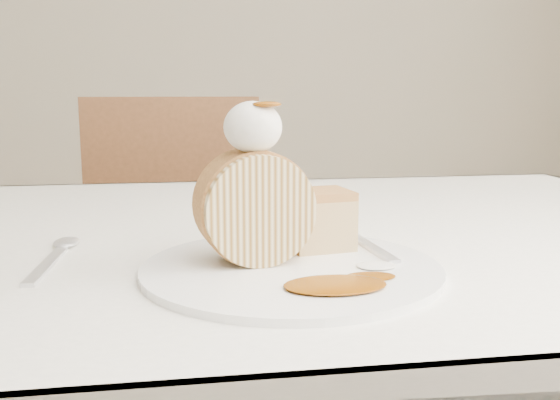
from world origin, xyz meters
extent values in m
cube|color=silver|center=(0.00, 3.00, 1.40)|extent=(5.00, 0.10, 2.80)
cube|color=white|center=(0.00, 0.20, 0.73)|extent=(1.40, 0.90, 0.04)
cube|color=white|center=(0.00, 0.65, 0.61)|extent=(1.40, 0.01, 0.28)
cylinder|color=brown|center=(0.62, 0.57, 0.35)|extent=(0.06, 0.06, 0.71)
cube|color=brown|center=(-0.14, 1.14, 0.44)|extent=(0.47, 0.47, 0.04)
cube|color=brown|center=(-0.12, 0.95, 0.69)|extent=(0.44, 0.08, 0.45)
cylinder|color=brown|center=(0.03, 1.35, 0.21)|extent=(0.04, 0.04, 0.42)
cylinder|color=brown|center=(-0.34, 1.31, 0.21)|extent=(0.04, 0.04, 0.42)
cylinder|color=brown|center=(0.06, 0.98, 0.21)|extent=(0.04, 0.04, 0.42)
cylinder|color=brown|center=(-0.31, 0.94, 0.21)|extent=(0.04, 0.04, 0.42)
cylinder|color=white|center=(0.01, -0.02, 0.75)|extent=(0.35, 0.35, 0.01)
cylinder|color=beige|center=(-0.03, 0.00, 0.81)|extent=(0.12, 0.08, 0.11)
cube|color=#BC8847|center=(0.05, 0.05, 0.79)|extent=(0.08, 0.07, 0.06)
ellipsoid|color=white|center=(-0.03, 0.00, 0.90)|extent=(0.06, 0.06, 0.05)
ellipsoid|color=#723704|center=(-0.02, -0.01, 0.93)|extent=(0.03, 0.02, 0.01)
cube|color=silver|center=(0.11, 0.03, 0.76)|extent=(0.04, 0.18, 0.00)
cube|color=silver|center=(-0.24, 0.04, 0.75)|extent=(0.03, 0.17, 0.00)
camera|label=1|loc=(-0.10, -0.62, 0.93)|focal=40.00mm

